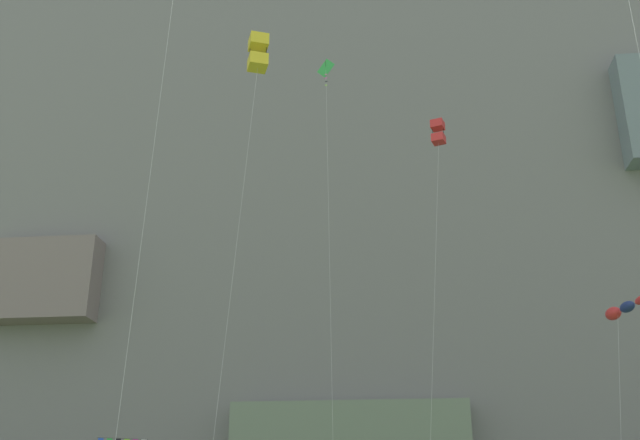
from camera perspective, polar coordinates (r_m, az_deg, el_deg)
name	(u,v)px	position (r m, az deg, el deg)	size (l,w,h in m)	color
cliff_face	(356,163)	(81.24, 2.77, 4.33)	(180.00, 34.03, 79.51)	slate
kite_diamond_low_right	(327,104)	(53.97, 0.50, 8.87)	(1.68, 6.00, 35.46)	green
kite_box_upper_left	(438,133)	(48.69, 8.99, 6.54)	(2.82, 4.30, 27.64)	red
kite_windsock_high_left	(626,308)	(44.92, 22.30, -6.21)	(3.70, 5.47, 15.07)	red
kite_box_high_right	(258,53)	(46.44, -4.75, 12.57)	(1.48, 6.06, 31.16)	yellow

